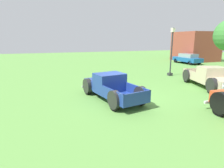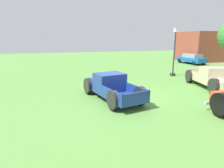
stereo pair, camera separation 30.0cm
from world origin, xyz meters
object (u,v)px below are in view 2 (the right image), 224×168
(pickup_truck_behind_left, at_px, (215,79))
(lamp_post_near, at_px, (174,51))
(pickup_truck_foreground, at_px, (109,86))
(sedan_distant_a, at_px, (192,59))

(pickup_truck_behind_left, distance_m, lamp_post_near, 5.22)
(pickup_truck_foreground, bearing_deg, sedan_distant_a, 126.61)
(pickup_truck_behind_left, xyz_separation_m, sedan_distant_a, (-11.69, 7.92, 0.01))
(pickup_truck_foreground, bearing_deg, lamp_post_near, 121.55)
(pickup_truck_behind_left, bearing_deg, pickup_truck_foreground, -92.23)
(pickup_truck_behind_left, height_order, sedan_distant_a, pickup_truck_behind_left)
(pickup_truck_behind_left, relative_size, lamp_post_near, 1.18)
(pickup_truck_foreground, distance_m, lamp_post_near, 9.09)
(sedan_distant_a, xyz_separation_m, lamp_post_near, (6.72, -7.72, 1.57))
(lamp_post_near, bearing_deg, sedan_distant_a, 131.03)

